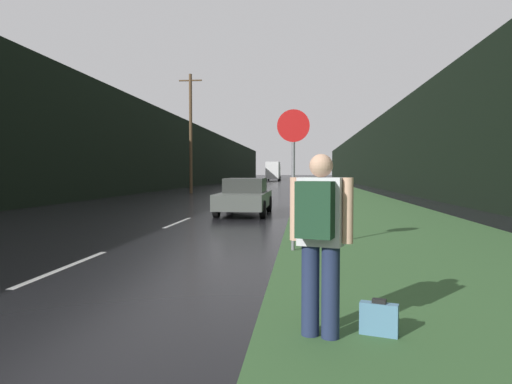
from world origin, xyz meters
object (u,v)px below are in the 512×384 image
car_passing_near (245,196)px  delivery_truck (273,171)px  hitchhiker_with_backpack (320,234)px  stop_sign (293,165)px  suitcase (379,320)px

car_passing_near → delivery_truck: (-3.54, 71.03, 1.22)m
hitchhiker_with_backpack → delivery_truck: bearing=111.5°
stop_sign → car_passing_near: bearing=103.9°
stop_sign → hitchhiker_with_backpack: 5.04m
suitcase → car_passing_near: 13.49m
hitchhiker_with_backpack → car_passing_near: (-2.42, 13.26, -0.33)m
hitchhiker_with_backpack → delivery_truck: (-5.97, 84.29, 0.89)m
hitchhiker_with_backpack → suitcase: hitchhiker_with_backpack is taller
hitchhiker_with_backpack → car_passing_near: bearing=117.8°
delivery_truck → car_passing_near: bearing=-87.1°
hitchhiker_with_backpack → car_passing_near: size_ratio=0.37×
stop_sign → delivery_truck: size_ratio=0.33×
suitcase → car_passing_near: size_ratio=0.08×
car_passing_near → suitcase: bearing=102.9°
stop_sign → delivery_truck: 79.52m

